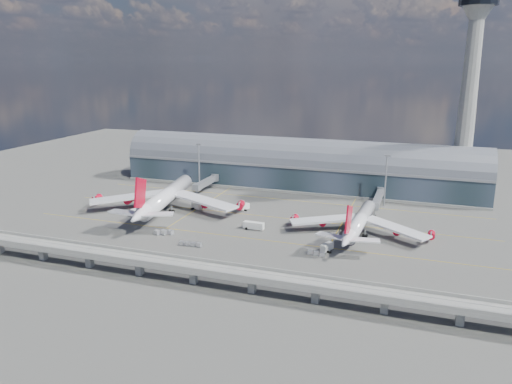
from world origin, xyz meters
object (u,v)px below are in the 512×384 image
(service_truck_3, at_px, (327,247))
(cargo_train_2, at_px, (316,253))
(airliner_left, at_px, (165,197))
(service_truck_0, at_px, (147,208))
(control_tower, at_px, (468,98))
(service_truck_2, at_px, (254,226))
(service_truck_5, at_px, (197,206))
(airliner_right, at_px, (359,223))
(cargo_train_1, at_px, (190,244))
(cargo_train_0, at_px, (164,232))
(floodlight_mast_right, at_px, (386,179))
(floodlight_mast_left, at_px, (199,165))
(service_truck_4, at_px, (244,207))
(service_truck_1, at_px, (135,213))

(service_truck_3, bearing_deg, cargo_train_2, -94.30)
(airliner_left, height_order, service_truck_3, airliner_left)
(service_truck_0, bearing_deg, control_tower, 31.41)
(control_tower, relative_size, service_truck_3, 15.89)
(service_truck_2, bearing_deg, service_truck_5, 64.81)
(airliner_left, xyz_separation_m, airliner_right, (91.43, -3.09, -1.77))
(airliner_right, xyz_separation_m, service_truck_0, (-99.85, 0.07, -3.63))
(service_truck_3, bearing_deg, airliner_left, -175.36)
(airliner_right, distance_m, cargo_train_1, 69.17)
(airliner_left, xyz_separation_m, cargo_train_2, (79.83, -31.19, -6.09))
(service_truck_5, bearing_deg, cargo_train_0, -149.45)
(floodlight_mast_right, relative_size, service_truck_5, 4.33)
(service_truck_0, bearing_deg, floodlight_mast_left, 86.37)
(airliner_left, bearing_deg, floodlight_mast_left, 83.59)
(service_truck_3, bearing_deg, service_truck_2, 179.21)
(service_truck_3, relative_size, cargo_train_0, 0.77)
(control_tower, xyz_separation_m, cargo_train_0, (-117.04, -100.38, -50.67))
(control_tower, height_order, floodlight_mast_right, control_tower)
(service_truck_0, relative_size, service_truck_5, 1.20)
(service_truck_4, xyz_separation_m, cargo_train_2, (45.06, -45.28, -0.69))
(control_tower, distance_m, airliner_left, 156.78)
(service_truck_5, bearing_deg, service_truck_0, 142.87)
(service_truck_0, distance_m, service_truck_2, 57.40)
(floodlight_mast_left, distance_m, service_truck_3, 109.77)
(airliner_left, relative_size, service_truck_0, 11.11)
(airliner_left, bearing_deg, cargo_train_1, -59.68)
(service_truck_1, relative_size, service_truck_4, 0.96)
(service_truck_2, distance_m, cargo_train_2, 37.26)
(service_truck_3, height_order, service_truck_4, service_truck_4)
(service_truck_3, distance_m, cargo_train_1, 52.41)
(floodlight_mast_right, relative_size, cargo_train_1, 2.75)
(service_truck_4, xyz_separation_m, cargo_train_1, (-3.03, -51.87, -0.69))
(cargo_train_0, bearing_deg, service_truck_2, -40.24)
(service_truck_3, xyz_separation_m, cargo_train_0, (-67.17, -4.16, -0.53))
(control_tower, bearing_deg, service_truck_2, -135.73)
(service_truck_2, relative_size, service_truck_3, 1.39)
(service_truck_4, bearing_deg, cargo_train_2, -24.14)
(floodlight_mast_left, distance_m, service_truck_4, 48.58)
(service_truck_2, bearing_deg, floodlight_mast_right, -39.77)
(airliner_right, distance_m, service_truck_1, 101.51)
(airliner_right, relative_size, service_truck_3, 9.60)
(airliner_right, bearing_deg, floodlight_mast_left, 156.61)
(airliner_left, xyz_separation_m, service_truck_2, (48.40, -11.20, -5.22))
(service_truck_1, relative_size, service_truck_2, 0.60)
(control_tower, xyz_separation_m, floodlight_mast_right, (-35.00, -28.00, -38.00))
(service_truck_1, distance_m, cargo_train_0, 31.37)
(floodlight_mast_left, relative_size, cargo_train_2, 3.65)
(cargo_train_1, xyz_separation_m, cargo_train_2, (48.09, 6.59, 0.00))
(floodlight_mast_right, xyz_separation_m, service_truck_0, (-105.94, -45.84, -12.14))
(service_truck_2, bearing_deg, cargo_train_2, -119.95)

